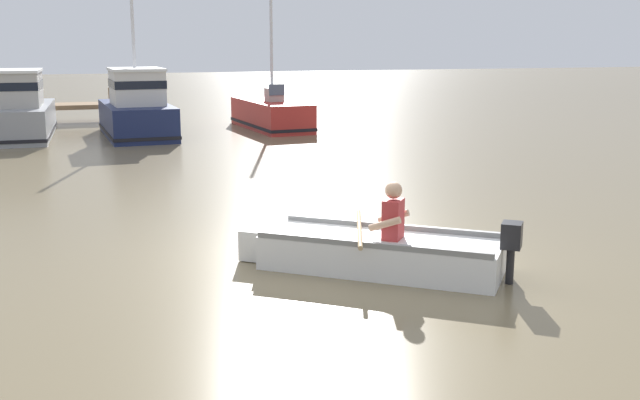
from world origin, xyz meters
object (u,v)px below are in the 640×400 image
(moored_boat_red, at_px, (271,115))
(moored_boat_grey, at_px, (17,112))
(rowboat_with_person, at_px, (376,251))
(moored_boat_navy, at_px, (137,111))

(moored_boat_red, bearing_deg, moored_boat_grey, -179.36)
(rowboat_with_person, bearing_deg, moored_boat_navy, 97.45)
(rowboat_with_person, bearing_deg, moored_boat_red, 81.21)
(moored_boat_navy, relative_size, moored_boat_red, 1.02)
(moored_boat_red, bearing_deg, moored_boat_navy, -169.04)
(rowboat_with_person, distance_m, moored_boat_grey, 16.90)
(moored_boat_navy, xyz_separation_m, moored_boat_red, (4.47, 0.87, -0.33))
(moored_boat_grey, distance_m, moored_boat_navy, 3.60)
(moored_boat_navy, bearing_deg, moored_boat_grey, 167.56)
(rowboat_with_person, relative_size, moored_boat_red, 0.72)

